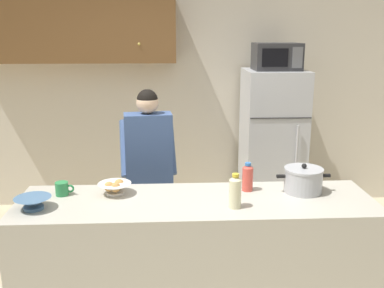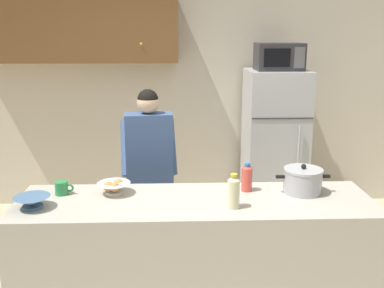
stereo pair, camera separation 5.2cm
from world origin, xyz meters
The scene contains 11 objects.
back_wall_unit centered at (-0.25, 2.25, 1.45)m, with size 6.00×0.48×2.60m.
kitchen_island centered at (0.00, 0.00, 0.46)m, with size 2.43×0.68×0.92m, color #BCB7A8.
refrigerator centered at (0.96, 1.85, 0.81)m, with size 0.64×0.68×1.63m.
microwave centered at (0.96, 1.83, 1.77)m, with size 0.48×0.37×0.28m.
person_near_pot centered at (-0.36, 0.83, 0.97)m, with size 0.51×0.44×1.57m.
cooking_pot centered at (0.77, 0.11, 1.01)m, with size 0.39×0.27×0.21m.
coffee_mug centered at (-0.93, 0.14, 0.97)m, with size 0.13×0.09×0.10m.
bread_bowl centered at (-0.57, 0.14, 0.97)m, with size 0.23×0.23×0.10m.
empty_bowl centered at (-1.06, -0.10, 0.97)m, with size 0.24×0.24×0.08m.
bottle_near_edge centered at (0.24, -0.14, 1.03)m, with size 0.08×0.08×0.23m.
bottle_mid_counter centered at (0.38, 0.16, 1.02)m, with size 0.08×0.08×0.21m.
Camera 1 is at (-0.17, -2.78, 2.04)m, focal length 40.99 mm.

